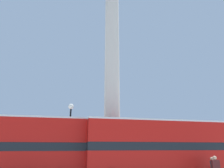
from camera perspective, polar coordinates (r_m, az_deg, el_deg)
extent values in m
cube|color=beige|center=(19.54, 0.00, -20.15)|extent=(3.23, 3.23, 0.98)
cube|color=beige|center=(19.52, 0.00, -17.28)|extent=(1.98, 1.98, 0.98)
cylinder|color=beige|center=(22.32, 0.00, 11.25)|extent=(1.56, 1.56, 20.34)
cube|color=#B7140F|center=(15.94, 13.07, -20.84)|extent=(10.77, 3.17, 1.61)
cube|color=black|center=(15.91, 12.79, -16.97)|extent=(10.77, 3.12, 0.55)
cube|color=#B7140F|center=(15.95, 12.54, -13.32)|extent=(10.77, 3.17, 1.48)
cube|color=silver|center=(16.02, 12.35, -10.47)|extent=(10.77, 3.17, 0.12)
cube|color=#B7140F|center=(16.01, -29.11, -19.22)|extent=(11.14, 3.21, 1.58)
cube|color=black|center=(15.98, -28.53, -15.45)|extent=(11.14, 3.16, 0.55)
cube|color=#B7140F|center=(16.02, -27.95, -11.65)|extent=(11.14, 3.21, 1.60)
cube|color=silver|center=(16.11, -27.51, -8.62)|extent=(11.14, 3.21, 0.12)
cone|color=brown|center=(26.69, -28.11, -10.78)|extent=(0.87, 0.50, 0.95)
cylinder|color=brown|center=(26.95, -29.07, -13.81)|extent=(0.20, 0.20, 1.19)
cylinder|color=brown|center=(26.48, -29.43, -13.73)|extent=(0.20, 0.20, 1.19)
cylinder|color=black|center=(17.44, -12.24, -15.88)|extent=(0.14, 0.14, 5.47)
sphere|color=white|center=(17.76, -11.62, -6.28)|extent=(0.46, 0.46, 0.46)
cube|color=#471919|center=(14.77, 27.54, -20.02)|extent=(0.49, 0.23, 0.69)
sphere|color=tan|center=(14.75, 27.28, -18.24)|extent=(0.24, 0.24, 0.24)
cube|color=black|center=(15.66, 26.87, -20.15)|extent=(0.46, 0.42, 0.65)
sphere|color=tan|center=(15.63, 26.64, -18.57)|extent=(0.22, 0.22, 0.22)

